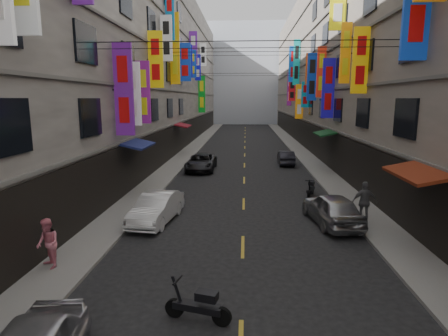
# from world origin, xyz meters

# --- Properties ---
(sidewalk_left) EXTENTS (2.00, 90.00, 0.12)m
(sidewalk_left) POSITION_xyz_m (-6.00, 42.00, 0.06)
(sidewalk_left) COLOR slate
(sidewalk_left) RESTS_ON ground
(sidewalk_right) EXTENTS (2.00, 90.00, 0.12)m
(sidewalk_right) POSITION_xyz_m (6.00, 42.00, 0.06)
(sidewalk_right) COLOR slate
(sidewalk_right) RESTS_ON ground
(building_row_left) EXTENTS (10.14, 90.00, 19.00)m
(building_row_left) POSITION_xyz_m (-11.99, 42.00, 9.49)
(building_row_left) COLOR #9C968D
(building_row_left) RESTS_ON ground
(building_row_right) EXTENTS (10.14, 90.00, 19.00)m
(building_row_right) POSITION_xyz_m (11.99, 42.00, 9.49)
(building_row_right) COLOR gray
(building_row_right) RESTS_ON ground
(haze_block) EXTENTS (18.00, 8.00, 22.00)m
(haze_block) POSITION_xyz_m (0.00, 92.00, 11.00)
(haze_block) COLOR silver
(haze_block) RESTS_ON ground
(shop_signage) EXTENTS (14.00, 55.00, 11.41)m
(shop_signage) POSITION_xyz_m (-0.15, 34.40, 9.06)
(shop_signage) COLOR #0E4EAE
(shop_signage) RESTS_ON ground
(street_awnings) EXTENTS (13.99, 35.20, 0.41)m
(street_awnings) POSITION_xyz_m (-1.26, 26.00, 3.00)
(street_awnings) COLOR #144B22
(street_awnings) RESTS_ON ground
(overhead_cables) EXTENTS (14.00, 38.04, 1.24)m
(overhead_cables) POSITION_xyz_m (0.00, 30.00, 8.80)
(overhead_cables) COLOR black
(overhead_cables) RESTS_ON ground
(lane_markings) EXTENTS (0.12, 80.20, 0.01)m
(lane_markings) POSITION_xyz_m (0.00, 39.00, 0.00)
(lane_markings) COLOR gold
(lane_markings) RESTS_ON ground
(scooter_crossing) EXTENTS (1.77, 0.70, 1.14)m
(scooter_crossing) POSITION_xyz_m (-1.08, 12.99, 0.44)
(scooter_crossing) COLOR black
(scooter_crossing) RESTS_ON ground
(scooter_far_right) EXTENTS (0.76, 1.75, 1.14)m
(scooter_far_right) POSITION_xyz_m (3.92, 25.85, 0.44)
(scooter_far_right) COLOR black
(scooter_far_right) RESTS_ON ground
(car_left_mid) EXTENTS (1.96, 4.26, 1.35)m
(car_left_mid) POSITION_xyz_m (-4.00, 20.70, 0.68)
(car_left_mid) COLOR white
(car_left_mid) RESTS_ON ground
(car_left_far) EXTENTS (2.21, 4.73, 1.31)m
(car_left_far) POSITION_xyz_m (-3.43, 33.39, 0.65)
(car_left_far) COLOR black
(car_left_far) RESTS_ON ground
(car_right_mid) EXTENTS (2.34, 4.47, 1.45)m
(car_right_mid) POSITION_xyz_m (4.00, 20.88, 0.73)
(car_right_mid) COLOR #A2A3A7
(car_right_mid) RESTS_ON ground
(car_right_far) EXTENTS (1.29, 3.66, 1.20)m
(car_right_far) POSITION_xyz_m (3.58, 36.56, 0.60)
(car_right_far) COLOR #25252C
(car_right_far) RESTS_ON ground
(pedestrian_lfar) EXTENTS (0.97, 0.96, 1.67)m
(pedestrian_lfar) POSITION_xyz_m (-6.38, 15.55, 0.96)
(pedestrian_lfar) COLOR pink
(pedestrian_lfar) RESTS_ON sidewalk_left
(pedestrian_rfar) EXTENTS (1.12, 0.66, 1.88)m
(pedestrian_rfar) POSITION_xyz_m (5.45, 20.90, 1.06)
(pedestrian_rfar) COLOR #5A5A5C
(pedestrian_rfar) RESTS_ON sidewalk_right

